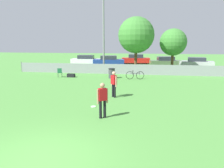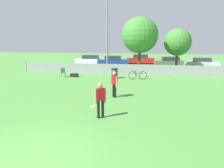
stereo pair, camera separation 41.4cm
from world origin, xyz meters
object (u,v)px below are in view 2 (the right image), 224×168
(light_pole, at_px, (107,27))
(gear_bag_sideline, at_px, (74,75))
(bicycle_sideline, at_px, (138,75))
(parked_car_blue, at_px, (113,61))
(trash_bin, at_px, (115,73))
(parked_car_silver, at_px, (202,63))
(tree_far_right, at_px, (178,42))
(tree_near_pole, at_px, (140,35))
(folding_chair_sideline, at_px, (63,72))
(player_thrower_red, at_px, (100,98))
(parked_car_olive, at_px, (170,62))
(player_defender_red, at_px, (114,82))
(parked_car_red, at_px, (140,59))
(frisbee_disc, at_px, (93,106))
(parked_car_white, at_px, (91,60))

(light_pole, xyz_separation_m, gear_bag_sideline, (-2.64, -3.59, -4.94))
(bicycle_sideline, height_order, parked_car_blue, parked_car_blue)
(trash_bin, bearing_deg, parked_car_silver, 46.79)
(trash_bin, bearing_deg, tree_far_right, 46.63)
(trash_bin, relative_size, parked_car_silver, 0.21)
(tree_near_pole, distance_m, folding_chair_sideline, 9.42)
(light_pole, height_order, player_thrower_red, light_pole)
(parked_car_olive, bearing_deg, player_thrower_red, -109.57)
(player_defender_red, height_order, parked_car_red, player_defender_red)
(trash_bin, height_order, gear_bag_sideline, trash_bin)
(tree_far_right, distance_m, parked_car_red, 9.58)
(bicycle_sideline, bearing_deg, tree_far_right, 50.87)
(player_thrower_red, bearing_deg, frisbee_disc, 84.31)
(frisbee_disc, height_order, parked_car_silver, parked_car_silver)
(player_thrower_red, bearing_deg, tree_far_right, 41.43)
(player_defender_red, relative_size, bicycle_sideline, 0.97)
(folding_chair_sideline, bearing_deg, player_thrower_red, 104.18)
(folding_chair_sideline, xyz_separation_m, parked_car_olive, (11.13, 11.20, 0.16))
(parked_car_red, bearing_deg, frisbee_disc, -98.78)
(player_defender_red, bearing_deg, parked_car_silver, 108.49)
(gear_bag_sideline, bearing_deg, light_pole, 53.68)
(folding_chair_sideline, height_order, parked_car_silver, parked_car_silver)
(tree_near_pole, distance_m, gear_bag_sideline, 8.64)
(gear_bag_sideline, relative_size, parked_car_blue, 0.16)
(parked_car_olive, bearing_deg, player_defender_red, -112.19)
(folding_chair_sideline, height_order, bicycle_sideline, folding_chair_sideline)
(bicycle_sideline, distance_m, parked_car_red, 14.75)
(light_pole, relative_size, parked_car_olive, 1.92)
(tree_near_pole, distance_m, trash_bin, 6.18)
(player_thrower_red, bearing_deg, parked_car_red, 56.71)
(bicycle_sideline, bearing_deg, player_thrower_red, -102.95)
(tree_near_pole, xyz_separation_m, gear_bag_sideline, (-6.20, -4.44, -4.05))
(parked_car_red, bearing_deg, parked_car_blue, -143.42)
(player_thrower_red, height_order, gear_bag_sideline, player_thrower_red)
(tree_near_pole, xyz_separation_m, parked_car_silver, (7.98, 6.21, -3.54))
(tree_near_pole, bearing_deg, player_thrower_red, -92.42)
(frisbee_disc, bearing_deg, trash_bin, 93.20)
(player_thrower_red, relative_size, parked_car_silver, 0.36)
(tree_far_right, xyz_separation_m, parked_car_blue, (-8.65, 4.27, -2.72))
(trash_bin, bearing_deg, light_pole, 112.57)
(folding_chair_sideline, distance_m, trash_bin, 5.22)
(parked_car_white, bearing_deg, gear_bag_sideline, -83.77)
(tree_near_pole, relative_size, parked_car_olive, 1.38)
(folding_chair_sideline, height_order, gear_bag_sideline, folding_chair_sideline)
(trash_bin, bearing_deg, frisbee_disc, -86.80)
(bicycle_sideline, relative_size, parked_car_silver, 0.37)
(player_thrower_red, relative_size, frisbee_disc, 5.96)
(tree_near_pole, distance_m, player_defender_red, 12.18)
(parked_car_olive, relative_size, parked_car_silver, 0.97)
(tree_near_pole, relative_size, player_defender_red, 3.75)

